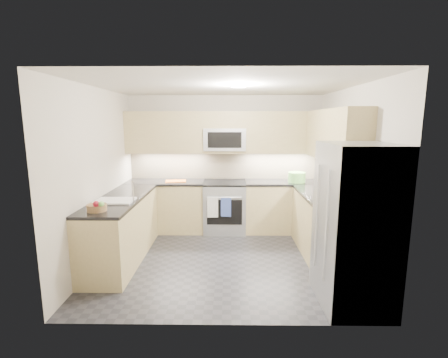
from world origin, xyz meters
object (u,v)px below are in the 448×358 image
cutting_board (176,181)px  fruit_basket (97,208)px  utensil_bowl (297,177)px  gas_range (225,207)px  microwave (225,139)px  refrigerator (355,226)px

cutting_board → fruit_basket: 2.10m
cutting_board → fruit_basket: bearing=-108.0°
utensil_bowl → gas_range: bearing=178.2°
microwave → refrigerator: (1.45, -2.55, -0.80)m
refrigerator → cutting_board: refrigerator is taller
refrigerator → utensil_bowl: refrigerator is taller
microwave → utensil_bowl: bearing=-7.2°
gas_range → utensil_bowl: (1.31, -0.04, 0.57)m
microwave → cutting_board: bearing=-171.5°
gas_range → utensil_bowl: size_ratio=2.93×
microwave → fruit_basket: size_ratio=3.22×
gas_range → microwave: bearing=90.0°
gas_range → fruit_basket: bearing=-127.6°
microwave → refrigerator: size_ratio=0.42×
refrigerator → utensil_bowl: (-0.14, 2.38, 0.13)m
gas_range → refrigerator: size_ratio=0.51×
gas_range → fruit_basket: 2.59m
gas_range → utensil_bowl: 1.43m
gas_range → refrigerator: (1.45, -2.43, 0.45)m
utensil_bowl → fruit_basket: 3.47m
refrigerator → cutting_board: size_ratio=4.89×
gas_range → utensil_bowl: bearing=-1.8°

